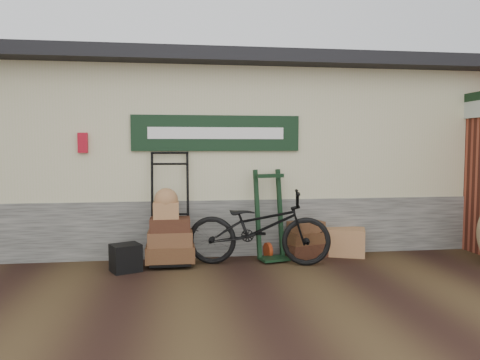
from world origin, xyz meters
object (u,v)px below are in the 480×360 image
bicycle (259,223)px  porter_trolley (170,207)px  green_barrow (270,215)px  black_trunk (126,258)px  wicker_hamper (343,242)px  suitcase_stack (304,239)px

bicycle → porter_trolley: bearing=89.9°
green_barrow → bicycle: bearing=-143.7°
porter_trolley → black_trunk: size_ratio=4.42×
wicker_hamper → bicycle: size_ratio=0.32×
suitcase_stack → bicycle: (-0.80, -0.36, 0.33)m
suitcase_stack → black_trunk: 2.75m
suitcase_stack → wicker_hamper: bearing=4.1°
green_barrow → bicycle: (-0.22, -0.27, -0.08)m
green_barrow → bicycle: size_ratio=0.66×
black_trunk → porter_trolley: bearing=31.8°
suitcase_stack → bicycle: 0.94m
wicker_hamper → black_trunk: wicker_hamper is taller
suitcase_stack → bicycle: bicycle is taller
green_barrow → suitcase_stack: (0.57, 0.10, -0.41)m
suitcase_stack → wicker_hamper: size_ratio=0.97×
porter_trolley → bicycle: bearing=-11.4°
porter_trolley → black_trunk: (-0.62, -0.38, -0.66)m
green_barrow → black_trunk: green_barrow is taller
wicker_hamper → black_trunk: bearing=-171.1°
wicker_hamper → green_barrow: bearing=-173.4°
black_trunk → wicker_hamper: bearing=8.9°
bicycle → black_trunk: bearing=105.0°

